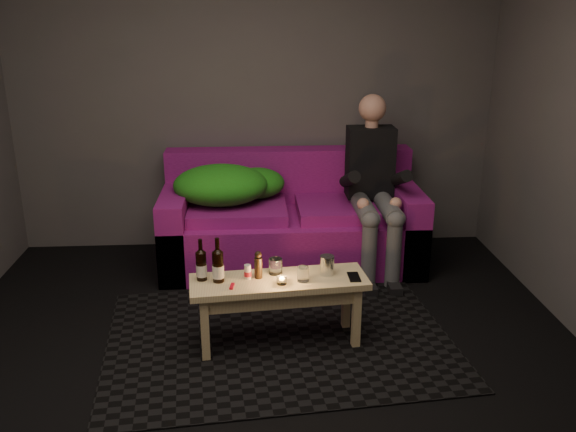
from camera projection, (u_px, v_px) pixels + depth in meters
name	position (u px, v px, depth m)	size (l,w,h in m)	color
floor	(264.00, 392.00, 3.32)	(4.50, 4.50, 0.00)	black
room	(257.00, 76.00, 3.23)	(4.50, 4.50, 4.50)	silver
rug	(279.00, 338.00, 3.86)	(2.14, 1.56, 0.01)	black
sofa	(291.00, 224.00, 4.95)	(2.04, 0.92, 0.88)	#7A1069
green_blanket	(227.00, 185.00, 4.80)	(0.90, 0.61, 0.31)	#287916
person	(373.00, 182.00, 4.71)	(0.37, 0.84, 1.36)	black
coffee_table	(279.00, 291.00, 3.69)	(1.10, 0.44, 0.44)	tan
beer_bottle_a	(201.00, 265.00, 3.63)	(0.07, 0.07, 0.26)	black
beer_bottle_b	(218.00, 266.00, 3.60)	(0.07, 0.07, 0.28)	black
salt_shaker	(248.00, 272.00, 3.66)	(0.04, 0.04, 0.09)	silver
pepper_mill	(258.00, 268.00, 3.66)	(0.05, 0.05, 0.13)	black
tumbler_back	(276.00, 266.00, 3.73)	(0.08, 0.08, 0.10)	white
tealight	(282.00, 280.00, 3.60)	(0.06, 0.06, 0.05)	white
tumbler_front	(303.00, 274.00, 3.63)	(0.07, 0.07, 0.09)	white
steel_cup	(327.00, 265.00, 3.71)	(0.09, 0.09, 0.12)	silver
smartphone	(354.00, 277.00, 3.69)	(0.07, 0.14, 0.01)	black
red_lighter	(232.00, 286.00, 3.56)	(0.02, 0.07, 0.01)	red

